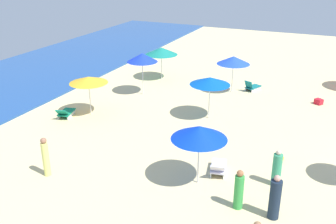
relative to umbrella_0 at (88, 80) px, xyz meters
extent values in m
cylinder|color=silver|center=(0.00, 0.00, -1.13)|extent=(0.05, 0.05, 1.92)
cone|color=gold|center=(0.00, 0.00, 0.00)|extent=(2.16, 2.16, 0.36)
cube|color=silver|center=(-0.71, 0.86, -1.98)|extent=(1.08, 0.32, 0.22)
cube|color=silver|center=(-0.85, 1.40, -1.98)|extent=(1.08, 0.32, 0.22)
cube|color=#117B5E|center=(-0.78, 1.13, -1.85)|extent=(1.35, 0.94, 0.06)
cube|color=#117B5E|center=(-1.32, 0.99, -1.65)|extent=(0.58, 0.71, 0.43)
cylinder|color=silver|center=(-4.28, -8.08, -1.11)|extent=(0.05, 0.05, 1.98)
cone|color=#0A36D2|center=(-4.28, -8.08, 0.15)|extent=(2.22, 2.22, 0.54)
cube|color=silver|center=(-3.09, -8.86, -1.97)|extent=(1.13, 0.28, 0.25)
cube|color=silver|center=(-3.20, -8.35, -1.97)|extent=(1.13, 0.28, 0.25)
cube|color=silver|center=(-3.15, -8.60, -1.82)|extent=(1.38, 0.87, 0.06)
cube|color=silver|center=(-3.72, -8.73, -1.60)|extent=(0.55, 0.66, 0.47)
cylinder|color=silver|center=(7.11, -6.36, -1.12)|extent=(0.05, 0.05, 1.94)
cone|color=blue|center=(7.11, -6.36, 0.11)|extent=(2.16, 2.16, 0.51)
cube|color=silver|center=(8.02, -7.82, -2.00)|extent=(1.00, 0.44, 0.20)
cube|color=silver|center=(8.21, -7.37, -2.00)|extent=(1.00, 0.44, 0.20)
cube|color=#136B6E|center=(8.12, -7.59, -1.87)|extent=(1.31, 0.98, 0.06)
cube|color=#136B6E|center=(7.61, -7.39, -1.60)|extent=(0.49, 0.62, 0.56)
cylinder|color=silver|center=(7.89, -0.83, -1.17)|extent=(0.05, 0.05, 1.84)
cone|color=#177F70|center=(7.89, -0.83, 0.00)|extent=(2.35, 2.35, 0.52)
cylinder|color=silver|center=(4.35, -1.13, -0.99)|extent=(0.05, 0.05, 2.20)
cone|color=#1836D0|center=(4.35, -1.13, 0.38)|extent=(1.97, 1.97, 0.55)
cylinder|color=silver|center=(2.30, -6.35, -1.11)|extent=(0.05, 0.05, 1.97)
cone|color=#094EB8|center=(2.30, -6.35, 0.09)|extent=(2.24, 2.24, 0.42)
cylinder|color=#36946B|center=(-3.16, -10.98, -1.41)|extent=(0.47, 0.47, 1.37)
sphere|color=beige|center=(-3.16, -10.98, -0.63)|extent=(0.21, 0.21, 0.21)
cylinder|color=#DEDE76|center=(-6.29, -2.13, -1.35)|extent=(0.39, 0.39, 1.49)
sphere|color=#98684E|center=(-6.29, -2.13, -0.49)|extent=(0.25, 0.25, 0.25)
cylinder|color=green|center=(-5.26, -9.99, -1.43)|extent=(0.40, 0.40, 1.33)
sphere|color=#9D633D|center=(-5.26, -9.99, -0.65)|extent=(0.25, 0.25, 0.25)
cylinder|color=#1A283B|center=(-5.31, -11.27, -1.35)|extent=(0.46, 0.46, 1.50)
sphere|color=tan|center=(-5.31, -11.27, -0.50)|extent=(0.23, 0.23, 0.23)
sphere|color=yellow|center=(-1.04, -10.88, -1.97)|extent=(0.25, 0.25, 0.25)
cube|color=red|center=(7.09, -11.87, -1.93)|extent=(0.55, 0.57, 0.34)
camera|label=1|loc=(-17.10, -12.47, 6.54)|focal=41.50mm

